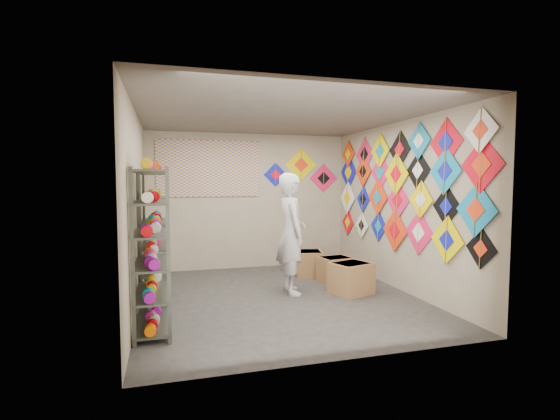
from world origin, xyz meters
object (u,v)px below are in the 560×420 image
object	(u,v)px
carton_a	(351,278)
carton_b	(335,270)
shopkeeper	(291,233)
shelf_rack_back	(155,235)
shelf_rack_front	(152,249)
carton_c	(309,263)

from	to	relation	value
carton_a	carton_b	distance (m)	0.75
carton_b	shopkeeper	bearing A→B (deg)	-163.80
shopkeeper	carton_b	size ratio (longest dim) A/B	3.53
shelf_rack_back	carton_b	xyz separation A→B (m)	(2.98, 0.19, -0.73)
shelf_rack_back	shopkeeper	bearing A→B (deg)	-7.17
shelf_rack_front	carton_c	distance (m)	3.48
carton_a	shelf_rack_front	bearing A→B (deg)	175.43
shelf_rack_back	carton_c	distance (m)	2.90
shopkeeper	carton_a	size ratio (longest dim) A/B	3.22
shopkeeper	carton_a	xyz separation A→B (m)	(0.88, -0.30, -0.70)
shelf_rack_back	shopkeeper	distance (m)	2.05
carton_a	carton_c	bearing A→B (deg)	80.30
shelf_rack_front	shopkeeper	distance (m)	2.29
carton_a	carton_c	distance (m)	1.35
shelf_rack_back	carton_b	world-z (taller)	shelf_rack_back
shelf_rack_back	carton_a	world-z (taller)	shelf_rack_back
carton_a	carton_b	xyz separation A→B (m)	(0.06, 0.75, -0.03)
carton_b	carton_c	xyz separation A→B (m)	(-0.28, 0.59, 0.01)
shelf_rack_front	carton_b	distance (m)	3.41
shelf_rack_front	shelf_rack_back	world-z (taller)	same
carton_b	carton_c	distance (m)	0.65
shelf_rack_back	carton_c	size ratio (longest dim) A/B	3.61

